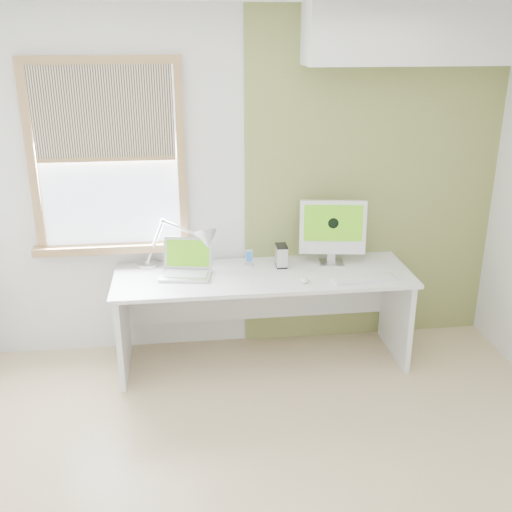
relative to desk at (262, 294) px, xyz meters
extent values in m
cube|color=#CDB084|center=(-0.10, -1.44, -0.54)|extent=(4.00, 3.50, 0.02)
cube|color=silver|center=(-0.10, 0.32, 0.77)|extent=(4.00, 0.02, 2.60)
cube|color=olive|center=(0.90, 0.30, 0.77)|extent=(2.00, 0.02, 2.60)
cube|color=white|center=(1.10, 0.13, 1.87)|extent=(1.60, 0.40, 0.42)
cube|color=#9B7446|center=(-1.63, 0.28, 1.02)|extent=(0.06, 0.06, 1.42)
cube|color=#9B7446|center=(-0.57, 0.28, 1.02)|extent=(0.06, 0.06, 1.42)
cube|color=#9B7446|center=(-1.10, 0.28, 1.70)|extent=(1.00, 0.06, 0.06)
cube|color=#9B7446|center=(-1.10, 0.26, 0.34)|extent=(1.20, 0.14, 0.06)
cube|color=#D1E2F9|center=(-1.10, 0.30, 1.02)|extent=(1.00, 0.01, 1.30)
cube|color=beige|center=(-1.10, 0.25, 1.34)|extent=(0.98, 0.02, 0.65)
cube|color=#9B7446|center=(-1.10, 0.25, 1.02)|extent=(0.98, 0.03, 0.03)
cube|color=white|center=(0.00, -0.06, 0.18)|extent=(2.20, 0.70, 0.03)
cube|color=white|center=(-1.05, -0.06, -0.18)|extent=(0.04, 0.64, 0.70)
cube|color=white|center=(1.05, -0.06, -0.18)|extent=(0.04, 0.64, 0.70)
cube|color=white|center=(0.00, 0.26, -0.08)|extent=(2.08, 0.02, 0.48)
cylinder|color=silver|center=(-0.86, 0.21, 0.21)|extent=(0.18, 0.18, 0.02)
sphere|color=silver|center=(-0.86, 0.21, 0.22)|extent=(0.05, 0.05, 0.05)
cylinder|color=silver|center=(-0.79, 0.20, 0.39)|extent=(0.16, 0.05, 0.34)
sphere|color=silver|center=(-0.72, 0.19, 0.56)|extent=(0.05, 0.05, 0.04)
cylinder|color=silver|center=(-0.58, 0.14, 0.50)|extent=(0.30, 0.11, 0.13)
sphere|color=silver|center=(-0.43, 0.10, 0.45)|extent=(0.04, 0.04, 0.04)
cone|color=silver|center=(-0.40, 0.10, 0.42)|extent=(0.22, 0.26, 0.21)
cube|color=silver|center=(-0.57, -0.04, 0.20)|extent=(0.40, 0.31, 0.02)
cube|color=#B2B5B7|center=(-0.57, -0.04, 0.22)|extent=(0.33, 0.20, 0.00)
cube|color=silver|center=(-0.55, 0.09, 0.33)|extent=(0.37, 0.14, 0.24)
cube|color=#3D7C0B|center=(-0.55, 0.08, 0.33)|extent=(0.32, 0.11, 0.19)
cylinder|color=silver|center=(-0.09, 0.12, 0.21)|extent=(0.08, 0.08, 0.02)
cube|color=silver|center=(-0.09, 0.12, 0.27)|extent=(0.06, 0.02, 0.11)
cube|color=#194C99|center=(-0.09, 0.11, 0.27)|extent=(0.04, 0.01, 0.08)
cube|color=silver|center=(0.16, 0.08, 0.28)|extent=(0.08, 0.13, 0.17)
cube|color=black|center=(0.16, 0.08, 0.36)|extent=(0.08, 0.13, 0.01)
cube|color=black|center=(0.16, 0.08, 0.20)|extent=(0.08, 0.13, 0.01)
cube|color=silver|center=(0.55, 0.09, 0.20)|extent=(0.21, 0.19, 0.01)
cube|color=silver|center=(0.55, 0.12, 0.29)|extent=(0.06, 0.03, 0.16)
cube|color=white|center=(0.55, 0.11, 0.48)|extent=(0.51, 0.16, 0.41)
cube|color=#3D7C0B|center=(0.55, 0.08, 0.52)|extent=(0.44, 0.09, 0.28)
cylinder|color=black|center=(0.55, 0.07, 0.52)|extent=(0.08, 0.02, 0.08)
cube|color=white|center=(0.71, -0.27, 0.20)|extent=(0.47, 0.16, 0.02)
cube|color=white|center=(0.71, -0.27, 0.21)|extent=(0.44, 0.13, 0.00)
ellipsoid|color=white|center=(0.27, -0.25, 0.21)|extent=(0.06, 0.10, 0.03)
camera|label=1|loc=(-0.56, -4.13, 1.89)|focal=42.08mm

